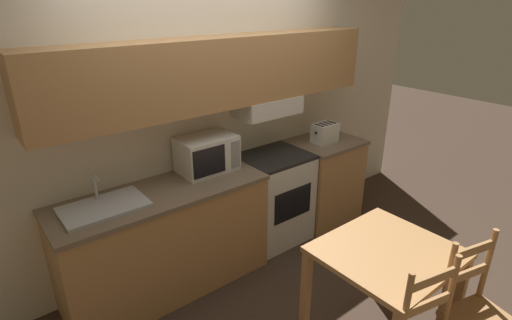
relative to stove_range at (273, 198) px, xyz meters
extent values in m
plane|color=#3D2D23|center=(-0.48, 0.27, -0.45)|extent=(16.00, 16.00, 0.00)
cube|color=silver|center=(-0.48, 0.30, 0.83)|extent=(5.42, 0.05, 2.55)
cube|color=tan|center=(-0.48, 0.11, 1.26)|extent=(3.02, 0.32, 0.56)
cube|color=silver|center=(0.00, 0.11, 0.90)|extent=(0.61, 0.34, 0.16)
cube|color=tan|center=(-1.16, -0.02, -0.02)|extent=(1.66, 0.58, 0.86)
cube|color=#75604C|center=(-1.16, -0.02, 0.43)|extent=(1.68, 0.60, 0.04)
cube|color=tan|center=(0.68, -0.02, -0.02)|extent=(0.69, 0.58, 0.86)
cube|color=#75604C|center=(0.68, -0.02, 0.43)|extent=(0.71, 0.60, 0.04)
cube|color=silver|center=(0.00, 0.00, -0.02)|extent=(0.64, 0.55, 0.87)
cube|color=black|center=(0.00, 0.00, 0.43)|extent=(0.64, 0.55, 0.03)
cube|color=black|center=(0.00, -0.28, 0.05)|extent=(0.45, 0.01, 0.30)
cylinder|color=black|center=(-0.14, -0.11, 0.44)|extent=(0.09, 0.09, 0.01)
cylinder|color=black|center=(0.14, -0.11, 0.44)|extent=(0.09, 0.09, 0.01)
cylinder|color=black|center=(-0.14, 0.11, 0.44)|extent=(0.09, 0.09, 0.01)
cylinder|color=black|center=(0.14, 0.11, 0.44)|extent=(0.09, 0.09, 0.01)
cube|color=silver|center=(-0.67, 0.10, 0.60)|extent=(0.48, 0.32, 0.30)
cube|color=black|center=(-0.75, -0.07, 0.60)|extent=(0.30, 0.01, 0.24)
cube|color=gray|center=(-0.49, -0.07, 0.60)|extent=(0.09, 0.01, 0.24)
cube|color=silver|center=(0.64, -0.05, 0.55)|extent=(0.25, 0.17, 0.20)
cube|color=black|center=(0.51, -0.05, 0.58)|extent=(0.01, 0.02, 0.02)
cube|color=black|center=(0.55, -0.05, 0.64)|extent=(0.03, 0.12, 0.01)
cube|color=black|center=(0.61, -0.05, 0.64)|extent=(0.03, 0.12, 0.01)
cube|color=black|center=(0.66, -0.05, 0.64)|extent=(0.03, 0.12, 0.01)
cube|color=black|center=(0.72, -0.05, 0.64)|extent=(0.03, 0.12, 0.01)
cube|color=#B7BABF|center=(-1.60, -0.02, 0.46)|extent=(0.58, 0.37, 0.02)
cube|color=#4C4F54|center=(-1.60, -0.04, 0.46)|extent=(0.49, 0.28, 0.01)
cylinder|color=#B7BABF|center=(-1.60, 0.12, 0.57)|extent=(0.02, 0.02, 0.19)
cylinder|color=#B7BABF|center=(-1.60, 0.06, 0.66)|extent=(0.02, 0.12, 0.02)
cube|color=#B27F4C|center=(-0.24, -1.43, 0.26)|extent=(0.85, 0.78, 0.04)
cube|color=#B27F4C|center=(0.15, -1.78, -0.10)|extent=(0.06, 0.06, 0.69)
cube|color=#B27F4C|center=(-0.63, -1.08, -0.10)|extent=(0.06, 0.06, 0.69)
cube|color=#B27F4C|center=(0.15, -1.08, -0.10)|extent=(0.06, 0.06, 0.69)
cylinder|color=#B27F4C|center=(-0.63, -1.81, 0.27)|extent=(0.04, 0.04, 0.50)
cylinder|color=#B27F4C|center=(-0.29, -1.88, 0.27)|extent=(0.04, 0.04, 0.50)
cube|color=#B27F4C|center=(-0.46, -1.84, 0.42)|extent=(0.34, 0.10, 0.06)
cube|color=#B27F4C|center=(-0.46, -1.84, 0.24)|extent=(0.34, 0.10, 0.06)
cylinder|color=#B27F4C|center=(-0.19, -1.81, 0.27)|extent=(0.04, 0.04, 0.50)
cylinder|color=#B27F4C|center=(0.14, -1.90, 0.27)|extent=(0.04, 0.04, 0.50)
cube|color=#B27F4C|center=(-0.02, -1.85, 0.42)|extent=(0.34, 0.10, 0.06)
cube|color=#B27F4C|center=(-0.02, -1.85, 0.24)|extent=(0.34, 0.10, 0.06)
camera|label=1|loc=(-2.30, -2.61, 1.84)|focal=28.00mm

